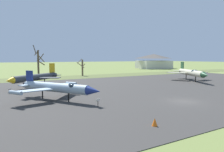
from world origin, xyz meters
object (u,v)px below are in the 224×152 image
at_px(jet_fighter_front_left, 57,87).
at_px(info_placard_front_left, 98,102).
at_px(traffic_cone, 155,122).
at_px(visitor_building, 154,61).
at_px(info_placard_rear_center, 10,90).
at_px(jet_fighter_rear_left, 191,73).
at_px(jet_fighter_rear_center, 35,77).

distance_m(jet_fighter_front_left, info_placard_front_left, 7.42).
bearing_deg(traffic_cone, visitor_building, 48.80).
bearing_deg(visitor_building, jet_fighter_front_left, -139.33).
height_order(info_placard_rear_center, visitor_building, visitor_building).
xyz_separation_m(info_placard_rear_center, jet_fighter_rear_left, (42.36, -2.81, 1.66)).
xyz_separation_m(jet_fighter_front_left, jet_fighter_rear_center, (-0.29, 16.43, 0.11)).
distance_m(jet_fighter_rear_center, jet_fighter_rear_left, 38.30).
bearing_deg(jet_fighter_rear_left, info_placard_front_left, -157.98).
bearing_deg(jet_fighter_rear_center, jet_fighter_front_left, -88.97).
relative_size(info_placard_front_left, info_placard_rear_center, 1.24).
relative_size(jet_fighter_rear_left, traffic_cone, 19.76).
distance_m(jet_fighter_rear_left, traffic_cone, 39.11).
height_order(jet_fighter_rear_left, visitor_building, visitor_building).
bearing_deg(info_placard_rear_center, info_placard_front_left, -61.85).
xyz_separation_m(info_placard_front_left, visitor_building, (68.95, 68.58, 3.45)).
bearing_deg(traffic_cone, jet_fighter_rear_center, 98.90).
height_order(visitor_building, traffic_cone, visitor_building).
distance_m(info_placard_front_left, visitor_building, 97.31).
xyz_separation_m(info_placard_front_left, traffic_cone, (1.41, -8.57, -0.31)).
distance_m(jet_fighter_rear_left, visitor_building, 65.41).
height_order(jet_fighter_front_left, jet_fighter_rear_center, jet_fighter_rear_center).
xyz_separation_m(jet_fighter_front_left, info_placard_front_left, (3.24, -6.57, -1.20)).
height_order(jet_fighter_rear_center, jet_fighter_rear_left, jet_fighter_rear_left).
bearing_deg(info_placard_front_left, jet_fighter_front_left, 116.24).
relative_size(info_placard_front_left, visitor_building, 0.06).
bearing_deg(info_placard_front_left, jet_fighter_rear_left, 22.02).
bearing_deg(visitor_building, jet_fighter_rear_left, -122.74).
distance_m(jet_fighter_front_left, jet_fighter_rear_left, 37.49).
height_order(jet_fighter_rear_center, info_placard_rear_center, jet_fighter_rear_center).
height_order(info_placard_front_left, traffic_cone, info_placard_front_left).
distance_m(jet_fighter_front_left, traffic_cone, 15.91).
distance_m(info_placard_front_left, jet_fighter_rear_center, 23.30).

